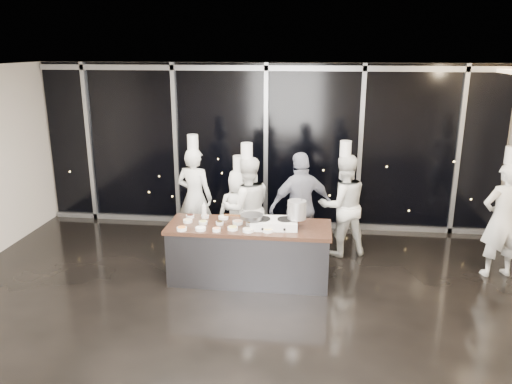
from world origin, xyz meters
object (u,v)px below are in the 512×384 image
(chef_side, at_px, (502,219))
(stove, at_px, (274,223))
(stock_pot, at_px, (297,210))
(guest, at_px, (301,207))
(frying_pan, at_px, (251,216))
(demo_counter, at_px, (249,253))
(chef_left, at_px, (239,211))
(chef_center, at_px, (247,208))
(chef_far_left, at_px, (195,196))
(chef_right, at_px, (343,205))

(chef_side, bearing_deg, stove, -3.47)
(stock_pot, bearing_deg, guest, 87.58)
(frying_pan, distance_m, chef_side, 3.87)
(demo_counter, distance_m, stove, 0.64)
(chef_left, xyz_separation_m, chef_center, (0.16, -0.19, 0.12))
(stove, distance_m, chef_center, 1.06)
(chef_far_left, relative_size, chef_center, 1.02)
(frying_pan, relative_size, chef_right, 0.30)
(demo_counter, relative_size, stock_pot, 8.98)
(stock_pot, xyz_separation_m, chef_center, (-0.86, 0.88, -0.29))
(frying_pan, relative_size, chef_center, 0.30)
(chef_far_left, relative_size, chef_right, 1.02)
(guest, bearing_deg, stock_pot, 64.71)
(chef_left, distance_m, chef_side, 4.19)
(stock_pot, relative_size, chef_far_left, 0.13)
(chef_center, bearing_deg, chef_far_left, -42.46)
(demo_counter, height_order, chef_left, chef_left)
(stove, relative_size, chef_side, 0.35)
(frying_pan, distance_m, chef_far_left, 1.83)
(chef_far_left, xyz_separation_m, chef_right, (2.60, -0.09, -0.03))
(demo_counter, bearing_deg, chef_right, 39.93)
(chef_left, bearing_deg, stock_pot, 118.70)
(chef_far_left, bearing_deg, chef_center, 168.53)
(guest, bearing_deg, chef_side, 152.82)
(stove, height_order, chef_far_left, chef_far_left)
(chef_side, bearing_deg, chef_right, -27.98)
(stove, distance_m, guest, 1.00)
(frying_pan, height_order, chef_side, chef_side)
(chef_right, bearing_deg, frying_pan, 23.63)
(frying_pan, xyz_separation_m, chef_far_left, (-1.20, 1.38, -0.15))
(stock_pot, relative_size, guest, 0.15)
(chef_far_left, relative_size, guest, 1.09)
(chef_left, relative_size, chef_side, 0.84)
(frying_pan, xyz_separation_m, chef_center, (-0.19, 0.95, -0.18))
(demo_counter, bearing_deg, guest, 49.57)
(stock_pot, relative_size, chef_right, 0.14)
(chef_side, bearing_deg, frying_pan, -3.95)
(stock_pot, xyz_separation_m, guest, (0.04, 0.88, -0.25))
(stove, xyz_separation_m, frying_pan, (-0.33, -0.03, 0.10))
(stock_pot, bearing_deg, chef_center, 134.63)
(stove, distance_m, frying_pan, 0.35)
(guest, bearing_deg, chef_left, -32.45)
(demo_counter, xyz_separation_m, chef_center, (-0.15, 0.87, 0.44))
(stock_pot, height_order, chef_far_left, chef_far_left)
(frying_pan, relative_size, chef_far_left, 0.29)
(demo_counter, bearing_deg, chef_far_left, 131.47)
(frying_pan, bearing_deg, chef_far_left, 127.20)
(chef_center, distance_m, chef_right, 1.64)
(demo_counter, height_order, guest, guest)
(stove, bearing_deg, stock_pot, 2.54)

